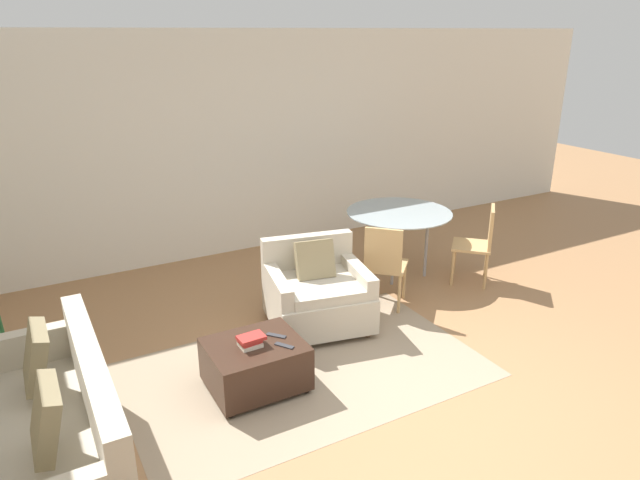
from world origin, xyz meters
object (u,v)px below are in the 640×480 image
tv_remote_secondary (284,346)px  dining_table (399,218)px  couch (45,443)px  tv_remote_primary (276,336)px  ottoman (255,364)px  dining_chair_near_left (384,261)px  dining_chair_near_right (480,240)px  book_stack (251,341)px  armchair (317,293)px

tv_remote_secondary → dining_table: bearing=34.2°
couch → dining_table: bearing=22.7°
tv_remote_primary → dining_table: dining_table is taller
ottoman → dining_table: size_ratio=0.62×
dining_chair_near_left → dining_chair_near_right: (1.31, 0.00, 0.00)m
dining_chair_near_left → dining_chair_near_right: bearing=0.0°
ottoman → dining_table: bearing=29.4°
book_stack → dining_chair_near_left: bearing=21.8°
armchair → dining_chair_near_right: (2.09, -0.01, 0.18)m
couch → dining_chair_near_right: dining_chair_near_right is taller
ottoman → tv_remote_secondary: size_ratio=4.79×
book_stack → tv_remote_primary: book_stack is taller
ottoman → tv_remote_secondary: (0.19, -0.15, 0.19)m
dining_table → book_stack: bearing=-150.7°
couch → dining_chair_near_left: bearing=16.8°
book_stack → dining_table: dining_table is taller
couch → dining_chair_near_left: dining_chair_near_left is taller
book_stack → dining_chair_near_right: 3.15m
book_stack → tv_remote_secondary: book_stack is taller
tv_remote_primary → dining_chair_near_right: size_ratio=0.17×
tv_remote_primary → dining_chair_near_left: size_ratio=0.17×
armchair → tv_remote_primary: (-0.74, -0.67, 0.07)m
book_stack → tv_remote_primary: bearing=10.6°
tv_remote_secondary → dining_chair_near_right: size_ratio=0.17×
couch → dining_chair_near_right: size_ratio=2.04×
dining_table → dining_chair_near_right: dining_chair_near_right is taller
ottoman → dining_table: dining_table is taller
ottoman → tv_remote_secondary: tv_remote_secondary is taller
dining_chair_near_left → dining_chair_near_right: size_ratio=1.00×
dining_table → dining_chair_near_left: (-0.65, -0.65, -0.17)m
tv_remote_secondary → dining_chair_near_left: dining_chair_near_left is taller
armchair → dining_table: 1.61m
dining_table → armchair: bearing=-155.7°
tv_remote_primary → tv_remote_secondary: same height
tv_remote_primary → dining_table: (2.17, 1.31, 0.28)m
armchair → tv_remote_primary: 1.00m
armchair → book_stack: armchair is taller
armchair → dining_table: size_ratio=0.88×
couch → tv_remote_secondary: couch is taller
armchair → ottoman: armchair is taller
dining_table → dining_chair_near_left: 0.94m
dining_chair_near_left → dining_chair_near_right: same height
dining_chair_near_right → tv_remote_primary: bearing=-166.9°
book_stack → dining_table: (2.41, 1.36, 0.24)m
couch → tv_remote_secondary: size_ratio=11.83×
dining_chair_near_left → book_stack: bearing=-158.2°
armchair → ottoman: size_ratio=1.44×
ottoman → dining_chair_near_right: 3.12m
couch → dining_chair_near_right: bearing=12.2°
couch → dining_table: (3.93, 1.64, 0.39)m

